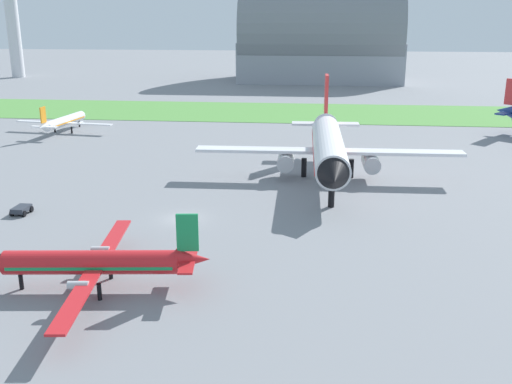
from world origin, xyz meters
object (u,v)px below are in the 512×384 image
(baggage_cart_near_gate, at_px, (21,209))
(control_tower, at_px, (12,17))
(airplane_midfield_jet, at_px, (329,147))
(airplane_foreground_turboprop, at_px, (96,262))
(airplane_taxiing_turboprop, at_px, (64,121))

(baggage_cart_near_gate, xyz_separation_m, control_tower, (-72.08, 141.99, 19.81))
(airplane_midfield_jet, xyz_separation_m, control_tower, (-107.30, 123.63, 15.73))
(airplane_foreground_turboprop, xyz_separation_m, control_tower, (-87.69, 159.74, 17.96))
(airplane_foreground_turboprop, distance_m, baggage_cart_near_gate, 23.71)
(airplane_taxiing_turboprop, xyz_separation_m, airplane_foreground_turboprop, (30.43, -64.79, 0.25))
(airplane_midfield_jet, relative_size, airplane_foreground_turboprop, 1.65)
(airplane_foreground_turboprop, bearing_deg, control_tower, -67.54)
(airplane_midfield_jet, xyz_separation_m, baggage_cart_near_gate, (-35.22, -18.36, -4.08))
(airplane_taxiing_turboprop, relative_size, control_tower, 0.58)
(airplane_taxiing_turboprop, distance_m, baggage_cart_near_gate, 49.34)
(airplane_taxiing_turboprop, distance_m, airplane_midfield_jet, 57.72)
(airplane_foreground_turboprop, height_order, control_tower, control_tower)
(control_tower, bearing_deg, baggage_cart_near_gate, -63.09)
(airplane_foreground_turboprop, bearing_deg, baggage_cart_near_gate, -54.97)
(airplane_midfield_jet, height_order, baggage_cart_near_gate, airplane_midfield_jet)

